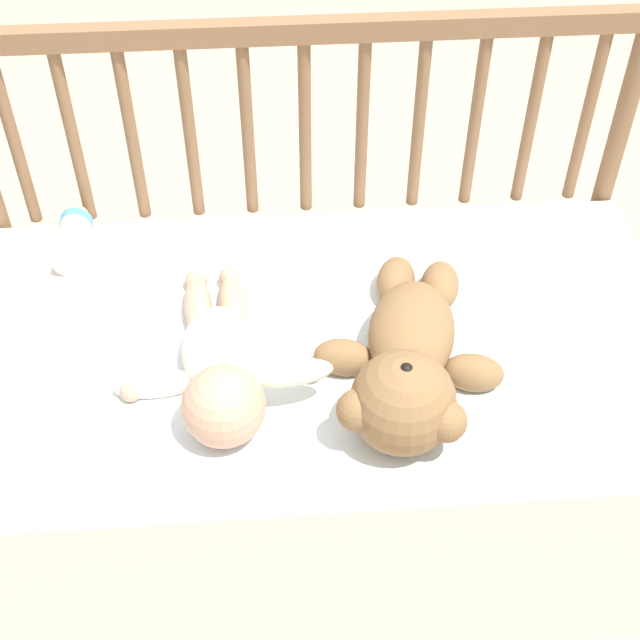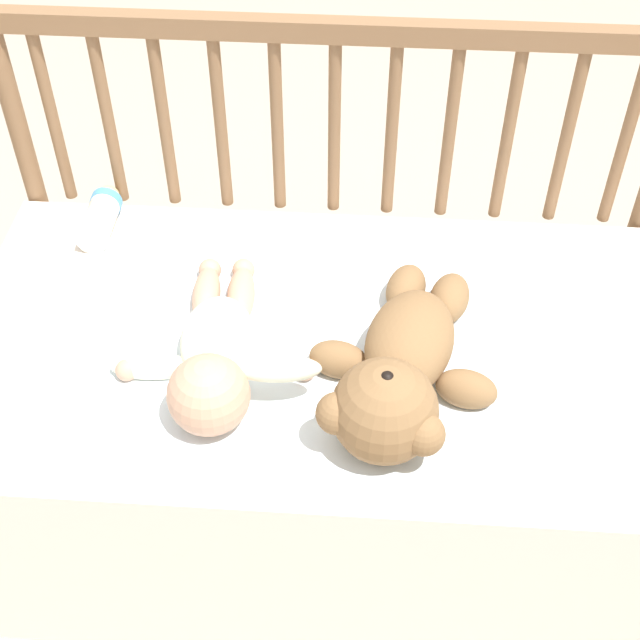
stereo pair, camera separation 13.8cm
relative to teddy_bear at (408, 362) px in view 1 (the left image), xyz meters
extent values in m
plane|color=tan|center=(-0.12, 0.11, -0.52)|extent=(12.00, 12.00, 0.00)
cube|color=white|center=(-0.12, 0.11, -0.29)|extent=(1.18, 0.65, 0.45)
cylinder|color=brown|center=(-0.69, 0.46, -0.10)|extent=(0.04, 0.04, 0.83)
cylinder|color=brown|center=(0.45, 0.46, -0.10)|extent=(0.04, 0.04, 0.83)
cube|color=brown|center=(-0.12, 0.46, 0.30)|extent=(1.14, 0.03, 0.04)
cylinder|color=brown|center=(-0.63, 0.46, 0.11)|extent=(0.02, 0.02, 0.34)
cylinder|color=brown|center=(-0.53, 0.46, 0.11)|extent=(0.02, 0.02, 0.34)
cylinder|color=brown|center=(-0.43, 0.46, 0.11)|extent=(0.02, 0.02, 0.34)
cylinder|color=brown|center=(-0.32, 0.46, 0.11)|extent=(0.02, 0.02, 0.34)
cylinder|color=brown|center=(-0.22, 0.46, 0.11)|extent=(0.02, 0.02, 0.34)
cylinder|color=brown|center=(-0.12, 0.46, 0.11)|extent=(0.02, 0.02, 0.34)
cylinder|color=brown|center=(-0.02, 0.46, 0.11)|extent=(0.02, 0.02, 0.34)
cylinder|color=brown|center=(0.08, 0.46, 0.11)|extent=(0.02, 0.02, 0.34)
cylinder|color=brown|center=(0.18, 0.46, 0.11)|extent=(0.02, 0.02, 0.34)
cylinder|color=brown|center=(0.28, 0.46, 0.11)|extent=(0.02, 0.02, 0.34)
cylinder|color=brown|center=(0.38, 0.46, 0.11)|extent=(0.02, 0.02, 0.34)
cube|color=white|center=(-0.12, 0.07, -0.06)|extent=(0.82, 0.53, 0.01)
ellipsoid|color=olive|center=(0.02, 0.07, -0.01)|extent=(0.18, 0.23, 0.11)
sphere|color=olive|center=(-0.02, -0.09, 0.01)|extent=(0.15, 0.15, 0.15)
sphere|color=beige|center=(-0.02, -0.09, 0.06)|extent=(0.06, 0.06, 0.06)
sphere|color=black|center=(-0.02, -0.09, 0.08)|extent=(0.02, 0.02, 0.02)
sphere|color=olive|center=(0.03, -0.13, 0.02)|extent=(0.06, 0.06, 0.06)
sphere|color=olive|center=(-0.09, -0.10, 0.02)|extent=(0.06, 0.06, 0.06)
ellipsoid|color=olive|center=(0.10, 0.00, -0.03)|extent=(0.10, 0.08, 0.06)
ellipsoid|color=olive|center=(-0.09, 0.05, -0.03)|extent=(0.10, 0.08, 0.06)
ellipsoid|color=olive|center=(0.08, 0.19, -0.03)|extent=(0.09, 0.12, 0.06)
ellipsoid|color=olive|center=(0.01, 0.21, -0.03)|extent=(0.09, 0.12, 0.06)
ellipsoid|color=#EAEACC|center=(-0.28, 0.07, -0.03)|extent=(0.13, 0.19, 0.07)
sphere|color=tan|center=(-0.27, -0.06, 0.00)|extent=(0.12, 0.12, 0.12)
ellipsoid|color=#EAEACC|center=(-0.18, -0.02, 0.01)|extent=(0.13, 0.05, 0.04)
ellipsoid|color=#EAEACC|center=(-0.38, 0.02, -0.04)|extent=(0.13, 0.05, 0.04)
sphere|color=tan|center=(-0.14, 0.03, -0.04)|extent=(0.04, 0.04, 0.04)
sphere|color=tan|center=(-0.42, 0.01, -0.04)|extent=(0.04, 0.04, 0.04)
ellipsoid|color=tan|center=(-0.26, 0.18, -0.04)|extent=(0.06, 0.13, 0.05)
ellipsoid|color=tan|center=(-0.32, 0.18, -0.04)|extent=(0.06, 0.13, 0.05)
sphere|color=tan|center=(-0.27, 0.25, -0.04)|extent=(0.04, 0.04, 0.04)
sphere|color=tan|center=(-0.32, 0.25, -0.04)|extent=(0.04, 0.04, 0.04)
cylinder|color=#F4E5CC|center=(-0.54, 0.35, -0.03)|extent=(0.05, 0.11, 0.05)
cylinder|color=#4C99D8|center=(-0.54, 0.41, -0.03)|extent=(0.06, 0.02, 0.06)
sphere|color=#EAC67F|center=(-0.54, 0.43, -0.03)|extent=(0.04, 0.04, 0.04)
camera|label=1|loc=(-0.19, -0.87, 0.98)|focal=50.00mm
camera|label=2|loc=(-0.06, -0.87, 0.98)|focal=50.00mm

